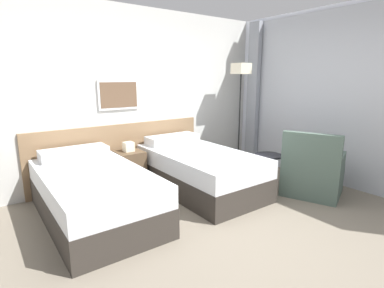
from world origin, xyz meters
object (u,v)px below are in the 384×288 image
at_px(bed_near_door, 94,194).
at_px(floor_lamp, 241,79).
at_px(side_table, 268,165).
at_px(nightstand, 130,168).
at_px(armchair, 312,174).
at_px(bed_near_window, 199,170).

bearing_deg(bed_near_door, floor_lamp, 10.03).
bearing_deg(side_table, nightstand, 141.20).
bearing_deg(bed_near_door, armchair, -21.89).
relative_size(bed_near_window, floor_lamp, 1.04).
height_order(bed_near_door, side_table, bed_near_door).
bearing_deg(armchair, bed_near_door, 46.14).
xyz_separation_m(bed_near_door, bed_near_window, (1.56, 0.00, 0.00)).
height_order(bed_near_window, side_table, bed_near_window).
relative_size(bed_near_door, armchair, 2.06).
distance_m(side_table, armchair, 0.62).
height_order(floor_lamp, side_table, floor_lamp).
relative_size(bed_near_door, bed_near_window, 1.00).
height_order(side_table, armchair, armchair).
relative_size(floor_lamp, armchair, 1.97).
distance_m(nightstand, side_table, 2.09).
relative_size(nightstand, floor_lamp, 0.37).
bearing_deg(side_table, bed_near_window, 145.31).
height_order(bed_near_window, nightstand, bed_near_window).
xyz_separation_m(bed_near_window, side_table, (0.85, -0.59, 0.07)).
height_order(bed_near_door, floor_lamp, floor_lamp).
bearing_deg(bed_near_door, bed_near_window, 0.00).
bearing_deg(floor_lamp, bed_near_window, -158.84).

